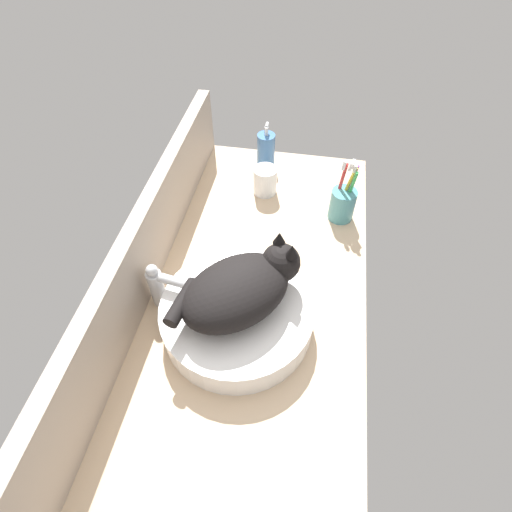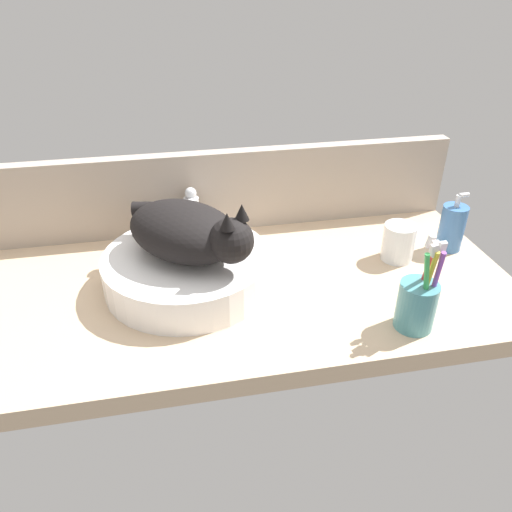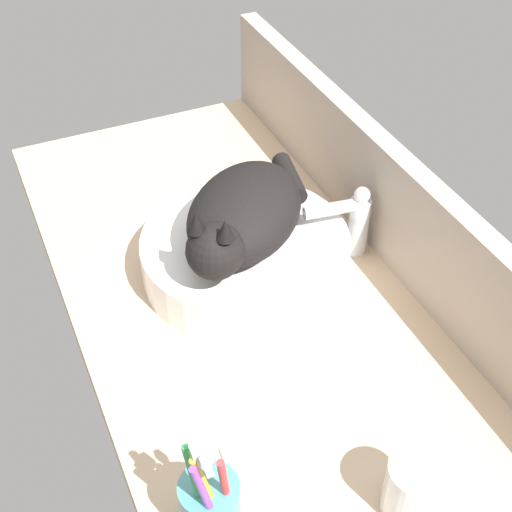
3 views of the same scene
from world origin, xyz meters
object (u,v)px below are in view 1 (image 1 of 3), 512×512
object	(u,v)px
faucet	(160,285)
water_glass	(265,182)
soap_dispenser	(266,150)
toothbrush_cup	(343,203)
sink_basin	(237,315)
cat	(241,288)

from	to	relation	value
faucet	water_glass	bearing A→B (deg)	-21.03
faucet	soap_dispenser	xyz separation A→B (cm)	(59.57, -15.45, -1.66)
faucet	toothbrush_cup	size ratio (longest dim) A/B	0.73
soap_dispenser	sink_basin	bearing A→B (deg)	-176.98
cat	faucet	bearing A→B (deg)	84.91
sink_basin	toothbrush_cup	world-z (taller)	toothbrush_cup
toothbrush_cup	water_glass	size ratio (longest dim) A/B	2.17
cat	toothbrush_cup	size ratio (longest dim) A/B	1.59
faucet	water_glass	distance (cm)	48.79
water_glass	faucet	bearing A→B (deg)	158.97
sink_basin	toothbrush_cup	size ratio (longest dim) A/B	1.86
cat	sink_basin	bearing A→B (deg)	138.27
cat	soap_dispenser	world-z (taller)	cat
sink_basin	water_glass	distance (cm)	48.21
soap_dispenser	water_glass	xyz separation A→B (cm)	(-14.15, -2.02, -1.86)
toothbrush_cup	faucet	bearing A→B (deg)	132.88
toothbrush_cup	sink_basin	bearing A→B (deg)	151.38
sink_basin	water_glass	world-z (taller)	water_glass
soap_dispenser	water_glass	distance (cm)	14.41
sink_basin	faucet	bearing A→B (deg)	81.58
sink_basin	water_glass	xyz separation A→B (cm)	(48.19, 1.27, 0.08)
sink_basin	faucet	size ratio (longest dim) A/B	2.56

